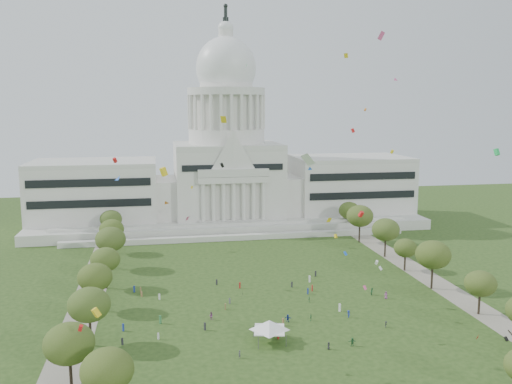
# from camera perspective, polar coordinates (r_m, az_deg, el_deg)

# --- Properties ---
(ground) EXTENTS (400.00, 400.00, 0.00)m
(ground) POSITION_cam_1_polar(r_m,az_deg,el_deg) (128.39, 3.74, -13.79)
(ground) COLOR #274217
(ground) RESTS_ON ground
(capitol) EXTENTS (160.00, 64.50, 91.30)m
(capitol) POSITION_cam_1_polar(r_m,az_deg,el_deg) (231.82, -3.06, 2.18)
(capitol) COLOR beige
(capitol) RESTS_ON ground
(path_left) EXTENTS (8.00, 160.00, 0.04)m
(path_left) POSITION_cam_1_polar(r_m,az_deg,el_deg) (154.13, -17.06, -10.21)
(path_left) COLOR gray
(path_left) RESTS_ON ground
(path_right) EXTENTS (8.00, 160.00, 0.04)m
(path_right) POSITION_cam_1_polar(r_m,az_deg,el_deg) (171.42, 17.11, -8.26)
(path_right) COLOR gray
(path_right) RESTS_ON ground
(row_tree_l_0) EXTENTS (8.85, 8.85, 12.59)m
(row_tree_l_0) POSITION_cam_1_polar(r_m,az_deg,el_deg) (102.79, -19.08, -14.85)
(row_tree_l_0) COLOR black
(row_tree_l_0) RESTS_ON ground
(row_tree_l_1) EXTENTS (8.86, 8.86, 12.59)m
(row_tree_l_1) POSITION_cam_1_polar(r_m,az_deg,el_deg) (119.85, -17.17, -11.28)
(row_tree_l_1) COLOR black
(row_tree_l_1) RESTS_ON ground
(row_tree_r_1) EXTENTS (7.58, 7.58, 10.78)m
(row_tree_r_1) POSITION_cam_1_polar(r_m,az_deg,el_deg) (142.24, 22.56, -8.90)
(row_tree_r_1) COLOR black
(row_tree_r_1) RESTS_ON ground
(row_tree_l_2) EXTENTS (8.42, 8.42, 11.97)m
(row_tree_l_2) POSITION_cam_1_polar(r_m,az_deg,el_deg) (139.18, -16.59, -8.60)
(row_tree_l_2) COLOR black
(row_tree_l_2) RESTS_ON ground
(row_tree_r_2) EXTENTS (9.55, 9.55, 13.58)m
(row_tree_r_2) POSITION_cam_1_polar(r_m,az_deg,el_deg) (156.41, 18.15, -6.29)
(row_tree_r_2) COLOR black
(row_tree_r_2) RESTS_ON ground
(row_tree_l_3) EXTENTS (8.12, 8.12, 11.55)m
(row_tree_l_3) POSITION_cam_1_polar(r_m,az_deg,el_deg) (155.01, -15.59, -6.87)
(row_tree_l_3) COLOR black
(row_tree_l_3) RESTS_ON ground
(row_tree_r_3) EXTENTS (7.01, 7.01, 9.98)m
(row_tree_r_3) POSITION_cam_1_polar(r_m,az_deg,el_deg) (171.78, 15.46, -5.70)
(row_tree_r_3) COLOR black
(row_tree_r_3) RESTS_ON ground
(row_tree_l_4) EXTENTS (9.29, 9.29, 13.21)m
(row_tree_l_4) POSITION_cam_1_polar(r_m,az_deg,el_deg) (172.56, -15.07, -4.83)
(row_tree_l_4) COLOR black
(row_tree_l_4) RESTS_ON ground
(row_tree_r_4) EXTENTS (9.19, 9.19, 13.06)m
(row_tree_r_4) POSITION_cam_1_polar(r_m,az_deg,el_deg) (185.11, 13.50, -3.87)
(row_tree_r_4) COLOR black
(row_tree_r_4) RESTS_ON ground
(row_tree_l_5) EXTENTS (8.33, 8.33, 11.85)m
(row_tree_l_5) POSITION_cam_1_polar(r_m,az_deg,el_deg) (190.92, -14.96, -3.81)
(row_tree_l_5) COLOR black
(row_tree_l_5) RESTS_ON ground
(row_tree_r_5) EXTENTS (9.82, 9.82, 13.96)m
(row_tree_r_5) POSITION_cam_1_polar(r_m,az_deg,el_deg) (202.67, 10.88, -2.50)
(row_tree_r_5) COLOR black
(row_tree_r_5) RESTS_ON ground
(row_tree_l_6) EXTENTS (8.19, 8.19, 11.64)m
(row_tree_l_6) POSITION_cam_1_polar(r_m,az_deg,el_deg) (208.76, -15.03, -2.77)
(row_tree_l_6) COLOR black
(row_tree_l_6) RESTS_ON ground
(row_tree_r_6) EXTENTS (8.42, 8.42, 11.97)m
(row_tree_r_6) POSITION_cam_1_polar(r_m,az_deg,el_deg) (220.25, 9.79, -1.93)
(row_tree_r_6) COLOR black
(row_tree_r_6) RESTS_ON ground
(near_tree_0) EXTENTS (8.47, 8.47, 12.04)m
(near_tree_0) POSITION_cam_1_polar(r_m,az_deg,el_deg) (92.76, -15.40, -17.64)
(near_tree_0) COLOR black
(near_tree_0) RESTS_ON ground
(event_tent) EXTENTS (10.58, 10.58, 4.97)m
(event_tent) POSITION_cam_1_polar(r_m,az_deg,el_deg) (118.29, 1.42, -13.79)
(event_tent) COLOR #4C4C4C
(event_tent) RESTS_ON ground
(person_0) EXTENTS (1.11, 1.06, 1.92)m
(person_0) POSITION_cam_1_polar(r_m,az_deg,el_deg) (147.87, 13.53, -10.50)
(person_0) COLOR #994C8C
(person_0) RESTS_ON ground
(person_2) EXTENTS (1.08, 1.11, 1.97)m
(person_2) POSITION_cam_1_polar(r_m,az_deg,el_deg) (149.67, 12.13, -10.20)
(person_2) COLOR #33723F
(person_2) RESTS_ON ground
(person_3) EXTENTS (0.86, 1.24, 1.74)m
(person_3) POSITION_cam_1_polar(r_m,az_deg,el_deg) (133.81, 9.71, -12.53)
(person_3) COLOR navy
(person_3) RESTS_ON ground
(person_4) EXTENTS (0.79, 1.04, 1.58)m
(person_4) POSITION_cam_1_polar(r_m,az_deg,el_deg) (130.72, 5.79, -13.01)
(person_4) COLOR #33723F
(person_4) RESTS_ON ground
(person_5) EXTENTS (1.78, 1.45, 1.81)m
(person_5) POSITION_cam_1_polar(r_m,az_deg,el_deg) (129.64, 3.37, -13.12)
(person_5) COLOR navy
(person_5) RESTS_ON ground
(person_6) EXTENTS (0.50, 0.77, 1.56)m
(person_6) POSITION_cam_1_polar(r_m,az_deg,el_deg) (117.18, 7.65, -15.75)
(person_6) COLOR #26262B
(person_6) RESTS_ON ground
(person_7) EXTENTS (0.74, 0.75, 1.67)m
(person_7) POSITION_cam_1_polar(r_m,az_deg,el_deg) (112.65, -1.75, -16.69)
(person_7) COLOR #4C4C51
(person_7) RESTS_ON ground
(person_8) EXTENTS (1.02, 0.74, 1.91)m
(person_8) POSITION_cam_1_polar(r_m,az_deg,el_deg) (131.07, -4.76, -12.86)
(person_8) COLOR #994C8C
(person_8) RESTS_ON ground
(person_9) EXTENTS (1.00, 1.02, 1.46)m
(person_9) POSITION_cam_1_polar(r_m,az_deg,el_deg) (129.93, 13.52, -13.39)
(person_9) COLOR #26262B
(person_9) RESTS_ON ground
(person_10) EXTENTS (0.71, 0.96, 1.45)m
(person_10) POSITION_cam_1_polar(r_m,az_deg,el_deg) (142.31, 5.61, -11.17)
(person_10) COLOR #33723F
(person_10) RESTS_ON ground
(person_11) EXTENTS (1.74, 0.80, 1.82)m
(person_11) POSITION_cam_1_polar(r_m,az_deg,el_deg) (119.34, 10.11, -15.27)
(person_11) COLOR #33723F
(person_11) RESTS_ON ground
(distant_crowd) EXTENTS (54.18, 41.11, 1.95)m
(distant_crowd) POSITION_cam_1_polar(r_m,az_deg,el_deg) (139.45, -2.49, -11.51)
(distant_crowd) COLOR #26262B
(distant_crowd) RESTS_ON ground
(kite_swarm) EXTENTS (90.22, 106.96, 64.59)m
(kite_swarm) POSITION_cam_1_polar(r_m,az_deg,el_deg) (128.30, 3.66, -0.30)
(kite_swarm) COLOR orange
(kite_swarm) RESTS_ON ground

